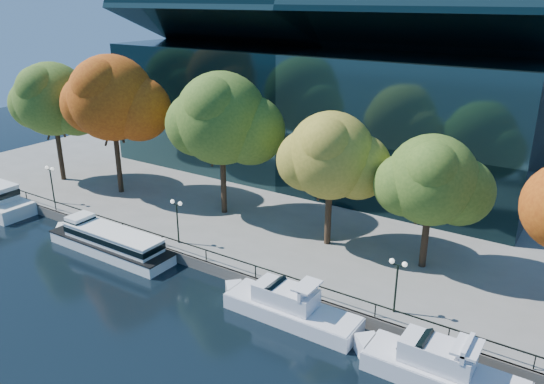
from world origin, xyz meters
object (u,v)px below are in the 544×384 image
Objects in this scene: tree_0 at (53,101)px; tree_4 at (433,182)px; lamp_2 at (397,274)px; tree_1 at (112,100)px; lamp_0 at (51,176)px; lamp_1 at (177,212)px; tour_boat at (107,240)px; cruiser_near at (286,306)px; cruiser_far at (436,367)px; tree_2 at (222,121)px; tree_3 at (332,158)px.

tree_0 is 1.26× the size of tree_4.
lamp_2 is at bearing -7.01° from tree_0.
tree_1 is 3.75× the size of lamp_0.
lamp_1 is 20.10m from lamp_2.
tree_4 is 21.55m from lamp_1.
lamp_2 is (20.10, 0.00, 0.00)m from lamp_1.
lamp_2 is (25.60, 3.34, 2.82)m from tour_boat.
lamp_0 and lamp_2 have the same top height.
cruiser_near is 14.17m from lamp_1.
tree_1 is 3.75× the size of lamp_1.
tour_boat is 0.95× the size of tree_1.
tree_2 is (-25.21, 12.08, 9.40)m from cruiser_far.
lamp_1 reaches higher than cruiser_far.
tree_0 is 43.19m from tree_4.
lamp_0 is (-12.25, 3.34, 2.82)m from tour_boat.
tree_1 is at bearing 169.82° from lamp_2.
tree_0 is 9.23m from tree_1.
lamp_1 is at bearing -147.70° from tree_3.
lamp_2 is at bearing 27.30° from cruiser_near.
tree_4 is at bearing 2.99° from tree_0.
lamp_1 is at bearing -83.91° from tree_2.
lamp_1 is at bearing 165.59° from cruiser_near.
lamp_0 is at bearing -155.24° from tree_2.
cruiser_far reaches higher than tour_boat.
tour_boat is 15.26m from tree_2.
tree_1 is (9.15, 0.81, 0.89)m from tree_0.
tree_2 is at bearing 141.72° from cruiser_near.
tree_4 is (20.54, -0.20, -2.22)m from tree_2.
tour_boat is at bearing -47.45° from tree_1.
tree_2 reaches higher than cruiser_near.
cruiser_far is at bearing -25.60° from tree_2.
tree_4 is (6.29, 11.05, 7.27)m from cruiser_near.
lamp_0 is (-42.12, 4.28, 2.89)m from cruiser_far.
tree_0 is at bearing 172.99° from lamp_2.
tree_4 reaches higher than cruiser_near.
cruiser_near is 8.08m from lamp_2.
cruiser_near is 14.64m from tree_4.
tour_boat is at bearing 178.20° from cruiser_far.
lamp_2 is (0.39, -7.60, -4.29)m from tree_4.
tree_4 is at bearing -0.56° from tree_2.
cruiser_far is 42.44m from lamp_0.
tree_1 reaches higher than tree_2.
cruiser_far is 41.28m from tree_1.
tree_3 is 14.23m from lamp_1.
tree_0 reaches higher than lamp_1.
lamp_2 is (34.32, -6.16, -7.37)m from tree_1.
tree_2 is at bearing 176.78° from tree_3.
tree_0 is at bearing 166.56° from cruiser_near.
tree_1 is at bearing -177.84° from tree_3.
cruiser_far is 0.70× the size of tree_1.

